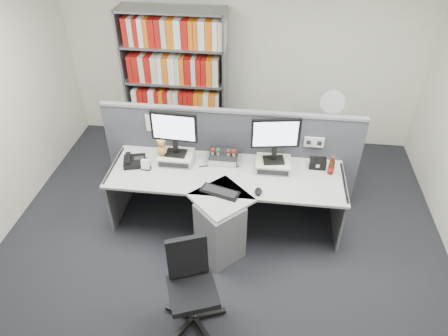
# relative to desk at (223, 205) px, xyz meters

# --- Properties ---
(ground) EXTENTS (5.50, 5.50, 0.00)m
(ground) POSITION_rel_desk_xyz_m (0.00, -0.60, -0.46)
(ground) COLOR #24252B
(ground) RESTS_ON ground
(room_shell) EXTENTS (5.04, 5.54, 2.72)m
(room_shell) POSITION_rel_desk_xyz_m (0.00, -0.60, 1.33)
(room_shell) COLOR silver
(room_shell) RESTS_ON ground
(partition) EXTENTS (3.00, 0.08, 1.27)m
(partition) POSITION_rel_desk_xyz_m (0.00, 0.65, 0.19)
(partition) COLOR #474850
(partition) RESTS_ON ground
(desk) EXTENTS (2.60, 1.20, 0.72)m
(desk) POSITION_rel_desk_xyz_m (0.00, 0.00, 0.00)
(desk) COLOR #B6B7B1
(desk) RESTS_ON ground
(monitor_riser_left) EXTENTS (0.38, 0.31, 0.10)m
(monitor_riser_left) POSITION_rel_desk_xyz_m (-0.59, 0.38, 0.31)
(monitor_riser_left) COLOR beige
(monitor_riser_left) RESTS_ON desk
(monitor_riser_right) EXTENTS (0.38, 0.31, 0.10)m
(monitor_riser_right) POSITION_rel_desk_xyz_m (0.51, 0.38, 0.31)
(monitor_riser_right) COLOR beige
(monitor_riser_right) RESTS_ON desk
(monitor_left) EXTENTS (0.52, 0.18, 0.53)m
(monitor_left) POSITION_rel_desk_xyz_m (-0.59, 0.38, 0.68)
(monitor_left) COLOR black
(monitor_left) RESTS_ON monitor_riser_left
(monitor_right) EXTENTS (0.52, 0.20, 0.53)m
(monitor_right) POSITION_rel_desk_xyz_m (0.51, 0.38, 0.68)
(monitor_right) COLOR black
(monitor_right) RESTS_ON monitor_riser_right
(desktop_pc) EXTENTS (0.32, 0.28, 0.08)m
(desktop_pc) POSITION_rel_desk_xyz_m (-0.06, 0.47, 0.31)
(desktop_pc) COLOR black
(desktop_pc) RESTS_ON desk
(figurines) EXTENTS (0.29, 0.05, 0.09)m
(figurines) POSITION_rel_desk_xyz_m (-0.06, 0.45, 0.40)
(figurines) COLOR beige
(figurines) RESTS_ON desktop_pc
(keyboard) EXTENTS (0.44, 0.27, 0.03)m
(keyboard) POSITION_rel_desk_xyz_m (-0.02, -0.11, 0.28)
(keyboard) COLOR black
(keyboard) RESTS_ON desk
(mouse) EXTENTS (0.08, 0.12, 0.05)m
(mouse) POSITION_rel_desk_xyz_m (0.37, -0.07, 0.29)
(mouse) COLOR black
(mouse) RESTS_ON desk
(desk_phone) EXTENTS (0.29, 0.28, 0.11)m
(desk_phone) POSITION_rel_desk_xyz_m (-1.05, 0.27, 0.30)
(desk_phone) COLOR black
(desk_phone) RESTS_ON desk
(desk_calendar) EXTENTS (0.10, 0.08, 0.12)m
(desk_calendar) POSITION_rel_desk_xyz_m (-0.89, 0.19, 0.32)
(desk_calendar) COLOR black
(desk_calendar) RESTS_ON desk
(plush_toy) EXTENTS (0.11, 0.11, 0.20)m
(plush_toy) POSITION_rel_desk_xyz_m (-0.74, 0.35, 0.45)
(plush_toy) COLOR #B7853D
(plush_toy) RESTS_ON monitor_riser_left
(speaker) EXTENTS (0.18, 0.10, 0.12)m
(speaker) POSITION_rel_desk_xyz_m (1.00, 0.45, 0.32)
(speaker) COLOR black
(speaker) RESTS_ON desk
(cola_bottle) EXTENTS (0.07, 0.07, 0.22)m
(cola_bottle) POSITION_rel_desk_xyz_m (1.14, 0.36, 0.35)
(cola_bottle) COLOR #3F190A
(cola_bottle) RESTS_ON desk
(shelving_unit) EXTENTS (1.41, 0.40, 2.00)m
(shelving_unit) POSITION_rel_desk_xyz_m (-0.90, 1.85, 0.52)
(shelving_unit) COLOR slate
(shelving_unit) RESTS_ON ground
(filing_cabinet) EXTENTS (0.45, 0.61, 0.70)m
(filing_cabinet) POSITION_rel_desk_xyz_m (1.20, 1.40, -0.11)
(filing_cabinet) COLOR slate
(filing_cabinet) RESTS_ON ground
(desk_fan) EXTENTS (0.31, 0.18, 0.52)m
(desk_fan) POSITION_rel_desk_xyz_m (1.20, 1.40, 0.57)
(desk_fan) COLOR white
(desk_fan) RESTS_ON filing_cabinet
(office_chair) EXTENTS (0.58, 0.57, 0.88)m
(office_chair) POSITION_rel_desk_xyz_m (-0.16, -1.07, 0.01)
(office_chair) COLOR silver
(office_chair) RESTS_ON ground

